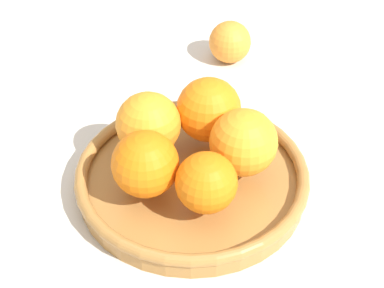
{
  "coord_description": "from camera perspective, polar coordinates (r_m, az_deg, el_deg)",
  "views": [
    {
      "loc": [
        0.21,
        0.52,
        0.55
      ],
      "look_at": [
        0.0,
        0.0,
        0.07
      ],
      "focal_mm": 60.0,
      "sensor_mm": 36.0,
      "label": 1
    }
  ],
  "objects": [
    {
      "name": "orange_pile",
      "position": [
        0.74,
        -0.09,
        0.36
      ],
      "size": [
        0.2,
        0.19,
        0.08
      ],
      "color": "orange",
      "rests_on": "fruit_bowl"
    },
    {
      "name": "fruit_bowl",
      "position": [
        0.78,
        0.0,
        -3.07
      ],
      "size": [
        0.28,
        0.28,
        0.03
      ],
      "color": "#A57238",
      "rests_on": "ground_plane"
    },
    {
      "name": "ground_plane",
      "position": [
        0.79,
        0.0,
        -3.95
      ],
      "size": [
        4.0,
        4.0,
        0.0
      ],
      "primitive_type": "plane",
      "color": "beige"
    },
    {
      "name": "stray_orange",
      "position": [
        1.0,
        3.39,
        9.04
      ],
      "size": [
        0.06,
        0.06,
        0.06
      ],
      "primitive_type": "sphere",
      "color": "orange",
      "rests_on": "ground_plane"
    }
  ]
}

